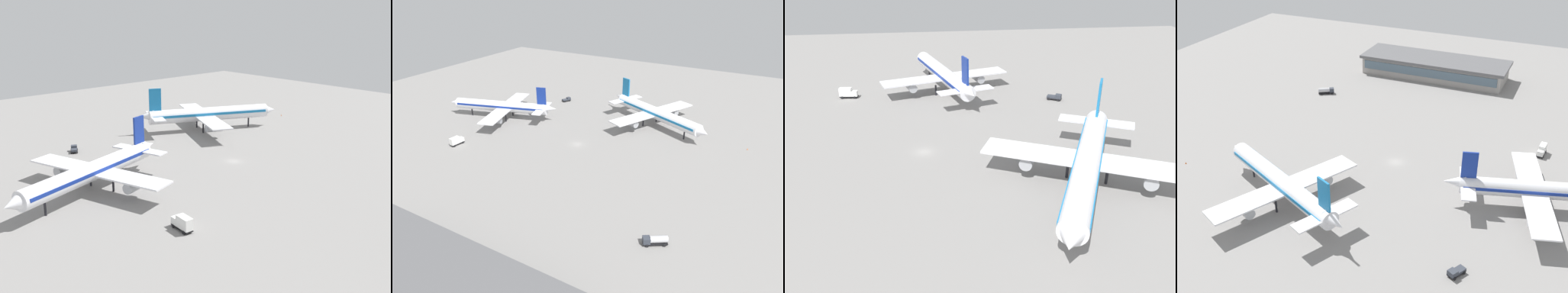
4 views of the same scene
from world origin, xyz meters
TOP-DOWN VIEW (x-y plane):
  - ground at (0.00, 0.00)m, footprint 288.00×288.00m
  - terminal_building at (12.49, -77.94)m, footprint 64.28×20.68m
  - airplane_at_gate at (20.31, 32.59)m, footprint 51.33×42.64m
  - airplane_taxiing at (-44.06, 7.05)m, footprint 50.98×41.75m
  - fuel_truck at (46.70, -39.84)m, footprint 6.34×4.97m
  - catering_truck at (-41.16, -23.72)m, footprint 2.64×5.76m
  - pushback_tractor at (-31.07, 41.32)m, footprint 3.78×4.77m
  - safety_cone_near_gate at (59.48, 27.82)m, footprint 0.44×0.44m

SIDE VIEW (x-z plane):
  - ground at x=0.00m, z-range 0.00..0.00m
  - safety_cone_near_gate at x=59.48m, z-range 0.00..0.60m
  - pushback_tractor at x=-31.07m, z-range 0.02..1.92m
  - fuel_truck at x=46.70m, z-range 0.14..2.64m
  - catering_truck at x=-41.16m, z-range 0.05..3.35m
  - terminal_building at x=12.49m, z-range 0.08..8.27m
  - airplane_taxiing at x=-44.06m, z-range -2.16..13.69m
  - airplane_at_gate at x=20.31m, z-range -2.28..14.43m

